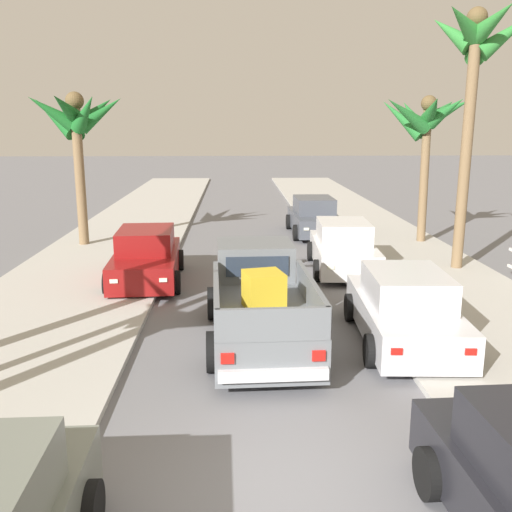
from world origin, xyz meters
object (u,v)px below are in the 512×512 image
(car_right_near, at_px, (314,217))
(palm_tree_right_fore, at_px, (425,120))
(palm_tree_left_mid, at_px, (75,121))
(palm_tree_right_back, at_px, (477,57))
(car_left_far, at_px, (404,309))
(pickup_truck, at_px, (260,302))
(car_left_near, at_px, (146,257))
(car_right_mid, at_px, (343,248))

(car_right_near, xyz_separation_m, palm_tree_right_fore, (3.75, -2.01, 3.91))
(palm_tree_left_mid, relative_size, palm_tree_right_back, 0.73)
(car_right_near, relative_size, car_left_far, 0.99)
(pickup_truck, relative_size, palm_tree_right_fore, 0.95)
(palm_tree_right_fore, bearing_deg, palm_tree_right_back, -90.77)
(car_right_near, distance_m, palm_tree_right_fore, 5.78)
(car_right_near, bearing_deg, pickup_truck, -103.30)
(palm_tree_right_fore, bearing_deg, pickup_truck, -123.76)
(pickup_truck, distance_m, car_left_near, 5.56)
(pickup_truck, xyz_separation_m, palm_tree_right_back, (6.47, 5.46, 5.56))
(palm_tree_right_back, bearing_deg, car_right_mid, 175.40)
(palm_tree_left_mid, bearing_deg, palm_tree_right_back, -18.26)
(car_left_far, bearing_deg, car_left_near, 140.57)
(car_right_near, xyz_separation_m, car_right_mid, (0.08, -6.02, 0.00))
(palm_tree_right_fore, bearing_deg, car_right_mid, -132.37)
(car_left_near, distance_m, palm_tree_left_mid, 7.04)
(car_left_near, distance_m, car_left_far, 7.84)
(car_right_mid, height_order, car_left_far, same)
(car_left_near, relative_size, palm_tree_left_mid, 0.77)
(palm_tree_right_fore, bearing_deg, palm_tree_left_mid, -179.39)
(car_left_near, bearing_deg, palm_tree_right_back, 4.95)
(car_right_near, bearing_deg, car_left_far, -89.03)
(car_left_near, bearing_deg, car_right_mid, 10.65)
(car_left_near, height_order, car_left_far, same)
(car_right_near, height_order, palm_tree_right_fore, palm_tree_right_fore)
(pickup_truck, xyz_separation_m, palm_tree_left_mid, (-6.17, 9.63, 3.80))
(car_left_near, distance_m, palm_tree_right_fore, 11.56)
(pickup_truck, bearing_deg, car_right_near, 76.70)
(palm_tree_right_fore, xyz_separation_m, palm_tree_right_back, (-0.06, -4.30, 1.72))
(car_left_near, xyz_separation_m, palm_tree_right_fore, (9.59, 5.13, 3.91))
(car_left_far, distance_m, palm_tree_right_fore, 11.40)
(car_left_near, xyz_separation_m, car_right_near, (5.85, 7.14, 0.00))
(pickup_truck, xyz_separation_m, car_right_near, (2.78, 11.77, -0.08))
(car_left_near, bearing_deg, car_right_near, 50.67)
(palm_tree_right_fore, bearing_deg, car_right_near, 151.82)
(car_right_near, bearing_deg, car_left_near, -129.33)
(palm_tree_right_fore, height_order, palm_tree_right_back, palm_tree_right_back)
(pickup_truck, distance_m, palm_tree_right_back, 10.13)
(pickup_truck, bearing_deg, car_right_mid, 63.51)
(car_left_far, xyz_separation_m, palm_tree_left_mid, (-9.15, 9.97, 3.87))
(car_left_near, height_order, palm_tree_right_fore, palm_tree_right_fore)
(pickup_truck, distance_m, palm_tree_right_fore, 12.36)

